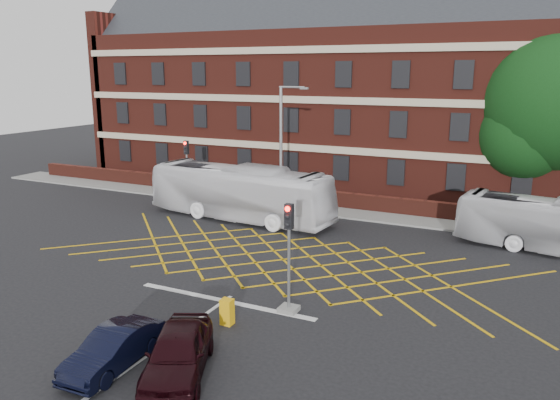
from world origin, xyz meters
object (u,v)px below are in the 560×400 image
at_px(bus_left, 240,193).
at_px(deciduous_tree, 553,112).
at_px(car_navy, 114,349).
at_px(traffic_light_near, 289,268).
at_px(traffic_light_far, 187,176).
at_px(street_lamp, 282,176).
at_px(direction_signs, 166,178).
at_px(utility_cabinet, 227,312).
at_px(car_maroon, 178,352).

distance_m(bus_left, deciduous_tree, 20.45).
relative_size(car_navy, traffic_light_near, 0.88).
bearing_deg(traffic_light_far, street_lamp, -12.46).
distance_m(direction_signs, utility_cabinet, 22.01).
relative_size(deciduous_tree, direction_signs, 5.31).
distance_m(traffic_light_near, direction_signs, 21.78).
bearing_deg(street_lamp, deciduous_tree, 32.92).
height_order(street_lamp, direction_signs, street_lamp).
xyz_separation_m(car_maroon, street_lamp, (-4.83, 17.35, 2.01)).
bearing_deg(utility_cabinet, street_lamp, 107.67).
distance_m(car_maroon, street_lamp, 18.12).
relative_size(traffic_light_near, traffic_light_far, 1.00).
relative_size(direction_signs, utility_cabinet, 2.26).
bearing_deg(street_lamp, traffic_light_far, 167.54).
height_order(deciduous_tree, street_lamp, deciduous_tree).
height_order(car_maroon, traffic_light_near, traffic_light_near).
relative_size(car_navy, utility_cabinet, 3.87).
height_order(car_navy, direction_signs, direction_signs).
height_order(bus_left, traffic_light_far, traffic_light_far).
bearing_deg(direction_signs, car_navy, -56.63).
bearing_deg(traffic_light_far, car_maroon, -55.58).
relative_size(traffic_light_far, utility_cabinet, 4.39).
bearing_deg(car_maroon, traffic_light_near, 53.71).
relative_size(street_lamp, direction_signs, 3.71).
bearing_deg(street_lamp, direction_signs, 167.57).
relative_size(bus_left, traffic_light_far, 2.85).
distance_m(bus_left, street_lamp, 2.82).
height_order(bus_left, car_navy, bus_left).
height_order(traffic_light_far, direction_signs, traffic_light_far).
distance_m(car_maroon, traffic_light_near, 5.71).
bearing_deg(car_navy, traffic_light_near, 59.30).
height_order(car_navy, street_lamp, street_lamp).
xyz_separation_m(traffic_light_far, direction_signs, (-2.23, 0.49, -0.39)).
height_order(traffic_light_far, street_lamp, street_lamp).
height_order(deciduous_tree, utility_cabinet, deciduous_tree).
bearing_deg(car_navy, direction_signs, 120.67).
bearing_deg(traffic_light_near, car_navy, -118.00).
bearing_deg(direction_signs, traffic_light_far, -12.33).
xyz_separation_m(traffic_light_far, utility_cabinet, (12.72, -15.64, -1.28)).
bearing_deg(direction_signs, deciduous_tree, 15.77).
distance_m(traffic_light_far, utility_cabinet, 20.21).
bearing_deg(street_lamp, utility_cabinet, -72.33).
bearing_deg(utility_cabinet, direction_signs, 132.83).
distance_m(car_maroon, utility_cabinet, 3.58).
height_order(bus_left, direction_signs, bus_left).
distance_m(car_maroon, traffic_light_far, 23.29).
bearing_deg(car_maroon, direction_signs, 103.49).
bearing_deg(traffic_light_near, bus_left, 127.60).
xyz_separation_m(bus_left, traffic_light_far, (-5.88, 2.77, 0.07)).
height_order(car_maroon, direction_signs, direction_signs).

